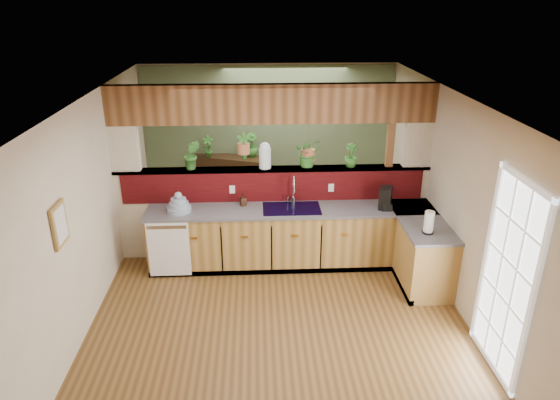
{
  "coord_description": "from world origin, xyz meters",
  "views": [
    {
      "loc": [
        -0.24,
        -5.53,
        3.75
      ],
      "look_at": [
        0.07,
        0.7,
        1.15
      ],
      "focal_mm": 32.0,
      "sensor_mm": 36.0,
      "label": 1
    }
  ],
  "objects_px": {
    "soap_dispenser": "(243,200)",
    "coffee_maker": "(386,199)",
    "dish_stack": "(179,206)",
    "shelving_console": "(231,180)",
    "faucet": "(293,189)",
    "glass_jar": "(265,155)",
    "paper_towel": "(429,223)"
  },
  "relations": [
    {
      "from": "coffee_maker",
      "to": "glass_jar",
      "type": "height_order",
      "value": "glass_jar"
    },
    {
      "from": "faucet",
      "to": "soap_dispenser",
      "type": "xyz_separation_m",
      "value": [
        -0.73,
        -0.01,
        -0.15
      ]
    },
    {
      "from": "coffee_maker",
      "to": "shelving_console",
      "type": "height_order",
      "value": "coffee_maker"
    },
    {
      "from": "dish_stack",
      "to": "paper_towel",
      "type": "relative_size",
      "value": 1.06
    },
    {
      "from": "dish_stack",
      "to": "coffee_maker",
      "type": "xyz_separation_m",
      "value": [
        2.92,
        -0.02,
        0.05
      ]
    },
    {
      "from": "glass_jar",
      "to": "coffee_maker",
      "type": "bearing_deg",
      "value": -13.86
    },
    {
      "from": "faucet",
      "to": "dish_stack",
      "type": "bearing_deg",
      "value": -173.43
    },
    {
      "from": "soap_dispenser",
      "to": "coffee_maker",
      "type": "height_order",
      "value": "coffee_maker"
    },
    {
      "from": "soap_dispenser",
      "to": "paper_towel",
      "type": "relative_size",
      "value": 0.57
    },
    {
      "from": "faucet",
      "to": "soap_dispenser",
      "type": "height_order",
      "value": "faucet"
    },
    {
      "from": "soap_dispenser",
      "to": "shelving_console",
      "type": "relative_size",
      "value": 0.13
    },
    {
      "from": "shelving_console",
      "to": "coffee_maker",
      "type": "bearing_deg",
      "value": -26.54
    },
    {
      "from": "shelving_console",
      "to": "soap_dispenser",
      "type": "bearing_deg",
      "value": -64.05
    },
    {
      "from": "dish_stack",
      "to": "shelving_console",
      "type": "bearing_deg",
      "value": 74.88
    },
    {
      "from": "faucet",
      "to": "dish_stack",
      "type": "height_order",
      "value": "faucet"
    },
    {
      "from": "glass_jar",
      "to": "shelving_console",
      "type": "relative_size",
      "value": 0.28
    },
    {
      "from": "faucet",
      "to": "glass_jar",
      "type": "distance_m",
      "value": 0.64
    },
    {
      "from": "coffee_maker",
      "to": "shelving_console",
      "type": "distance_m",
      "value": 3.31
    },
    {
      "from": "dish_stack",
      "to": "shelving_console",
      "type": "height_order",
      "value": "dish_stack"
    },
    {
      "from": "dish_stack",
      "to": "glass_jar",
      "type": "relative_size",
      "value": 0.88
    },
    {
      "from": "coffee_maker",
      "to": "shelving_console",
      "type": "bearing_deg",
      "value": 155.4
    },
    {
      "from": "soap_dispenser",
      "to": "glass_jar",
      "type": "height_order",
      "value": "glass_jar"
    },
    {
      "from": "dish_stack",
      "to": "paper_towel",
      "type": "xyz_separation_m",
      "value": [
        3.28,
        -0.83,
        0.05
      ]
    },
    {
      "from": "coffee_maker",
      "to": "faucet",
      "type": "bearing_deg",
      "value": -168.23
    },
    {
      "from": "paper_towel",
      "to": "glass_jar",
      "type": "bearing_deg",
      "value": 148.97
    },
    {
      "from": "paper_towel",
      "to": "faucet",
      "type": "bearing_deg",
      "value": 148.38
    },
    {
      "from": "coffee_maker",
      "to": "dish_stack",
      "type": "bearing_deg",
      "value": -159.69
    },
    {
      "from": "faucet",
      "to": "glass_jar",
      "type": "relative_size",
      "value": 1.14
    },
    {
      "from": "dish_stack",
      "to": "shelving_console",
      "type": "xyz_separation_m",
      "value": [
        0.62,
        2.3,
        -0.49
      ]
    },
    {
      "from": "faucet",
      "to": "dish_stack",
      "type": "distance_m",
      "value": 1.64
    },
    {
      "from": "faucet",
      "to": "coffee_maker",
      "type": "distance_m",
      "value": 1.32
    },
    {
      "from": "coffee_maker",
      "to": "paper_towel",
      "type": "distance_m",
      "value": 0.89
    }
  ]
}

